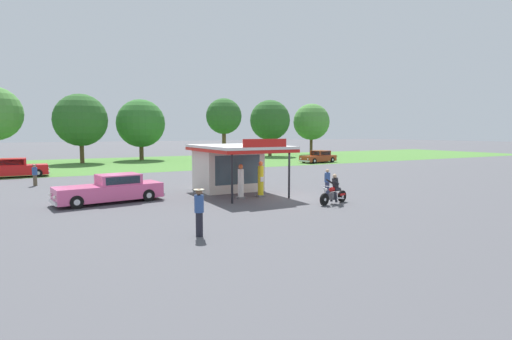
% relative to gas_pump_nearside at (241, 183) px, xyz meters
% --- Properties ---
extents(ground_plane, '(300.00, 300.00, 0.00)m').
position_rel_gas_pump_nearside_xyz_m(ground_plane, '(2.42, -0.97, -0.89)').
color(ground_plane, '#4C4C51').
extents(grass_verge_strip, '(120.00, 24.00, 0.01)m').
position_rel_gas_pump_nearside_xyz_m(grass_verge_strip, '(2.42, 29.03, -0.88)').
color(grass_verge_strip, '#477A33').
rests_on(grass_verge_strip, ground).
extents(service_station_kiosk, '(4.47, 6.75, 3.40)m').
position_rel_gas_pump_nearside_xyz_m(service_station_kiosk, '(0.65, 2.86, 0.85)').
color(service_station_kiosk, beige).
rests_on(service_station_kiosk, ground).
extents(gas_pump_nearside, '(0.44, 0.44, 1.94)m').
position_rel_gas_pump_nearside_xyz_m(gas_pump_nearside, '(0.00, 0.00, 0.00)').
color(gas_pump_nearside, slate).
rests_on(gas_pump_nearside, ground).
extents(gas_pump_offside, '(0.44, 0.44, 2.07)m').
position_rel_gas_pump_nearside_xyz_m(gas_pump_offside, '(1.29, 0.00, 0.06)').
color(gas_pump_offside, slate).
rests_on(gas_pump_offside, ground).
extents(motorcycle_with_rider, '(2.12, 0.79, 1.58)m').
position_rel_gas_pump_nearside_xyz_m(motorcycle_with_rider, '(3.55, -3.90, -0.23)').
color(motorcycle_with_rider, black).
rests_on(motorcycle_with_rider, ground).
extents(featured_classic_sedan, '(5.77, 2.60, 1.50)m').
position_rel_gas_pump_nearside_xyz_m(featured_classic_sedan, '(-6.74, 2.09, -0.20)').
color(featured_classic_sedan, '#E55993').
rests_on(featured_classic_sedan, ground).
extents(parked_car_second_row_spare, '(5.23, 2.06, 1.58)m').
position_rel_gas_pump_nearside_xyz_m(parked_car_second_row_spare, '(-12.09, 18.55, -0.16)').
color(parked_car_second_row_spare, red).
rests_on(parked_car_second_row_spare, ground).
extents(parked_car_back_row_centre, '(5.19, 2.70, 1.48)m').
position_rel_gas_pump_nearside_xyz_m(parked_car_back_row_centre, '(20.30, 19.67, -0.22)').
color(parked_car_back_row_centre, '#993819').
rests_on(parked_car_back_row_centre, ground).
extents(parked_car_back_row_far_right, '(5.39, 2.95, 1.51)m').
position_rel_gas_pump_nearside_xyz_m(parked_car_back_row_far_right, '(8.30, 18.92, -0.19)').
color(parked_car_back_row_far_right, gold).
rests_on(parked_car_back_row_far_right, ground).
extents(bystander_strolling_foreground, '(0.34, 0.34, 1.51)m').
position_rel_gas_pump_nearside_xyz_m(bystander_strolling_foreground, '(-10.45, 11.61, -0.09)').
color(bystander_strolling_foreground, brown).
rests_on(bystander_strolling_foreground, ground).
extents(bystander_chatting_near_pumps, '(0.34, 0.34, 1.58)m').
position_rel_gas_pump_nearside_xyz_m(bystander_chatting_near_pumps, '(5.01, -1.49, -0.06)').
color(bystander_chatting_near_pumps, '#2D3351').
rests_on(bystander_chatting_near_pumps, ground).
extents(bystander_leaning_by_kiosk, '(0.38, 0.38, 1.74)m').
position_rel_gas_pump_nearside_xyz_m(bystander_leaning_by_kiosk, '(-4.98, -6.82, 0.05)').
color(bystander_leaning_by_kiosk, black).
rests_on(bystander_leaning_by_kiosk, ground).
extents(tree_oak_far_right, '(5.05, 5.05, 8.54)m').
position_rel_gas_pump_nearside_xyz_m(tree_oak_far_right, '(12.87, 32.08, 5.03)').
color(tree_oak_far_right, brown).
rests_on(tree_oak_far_right, ground).
extents(tree_oak_distant_spare, '(6.31, 6.31, 8.37)m').
position_rel_gas_pump_nearside_xyz_m(tree_oak_distant_spare, '(-5.59, 32.58, 4.20)').
color(tree_oak_distant_spare, brown).
rests_on(tree_oak_distant_spare, ground).
extents(tree_oak_far_left, '(6.44, 6.44, 8.17)m').
position_rel_gas_pump_nearside_xyz_m(tree_oak_far_left, '(2.05, 34.66, 3.91)').
color(tree_oak_far_left, brown).
rests_on(tree_oak_far_left, ground).
extents(tree_oak_right, '(6.28, 6.28, 8.77)m').
position_rel_gas_pump_nearside_xyz_m(tree_oak_right, '(21.71, 34.20, 4.73)').
color(tree_oak_right, brown).
rests_on(tree_oak_right, ground).
extents(tree_oak_centre, '(6.01, 6.01, 8.48)m').
position_rel_gas_pump_nearside_xyz_m(tree_oak_centre, '(29.64, 34.37, 4.43)').
color(tree_oak_centre, brown).
rests_on(tree_oak_centre, ground).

